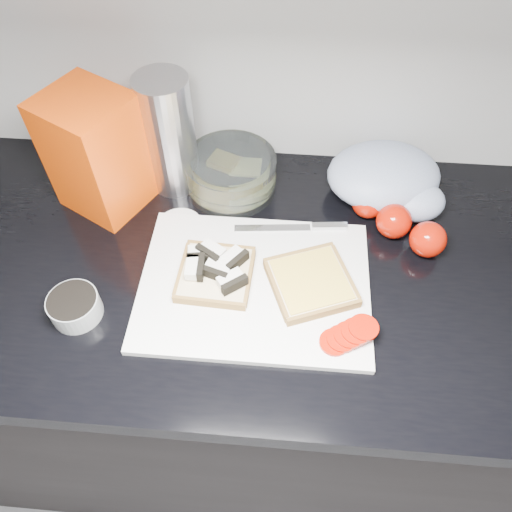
{
  "coord_description": "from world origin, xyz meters",
  "views": [
    {
      "loc": [
        0.1,
        0.65,
        1.63
      ],
      "look_at": [
        0.05,
        1.17,
        0.95
      ],
      "focal_mm": 35.0,
      "sensor_mm": 36.0,
      "label": 1
    }
  ],
  "objects_px": {
    "bread_bag": "(97,153)",
    "steel_canister": "(169,135)",
    "glass_bowl": "(231,174)",
    "cutting_board": "(255,285)"
  },
  "relations": [
    {
      "from": "bread_bag",
      "to": "steel_canister",
      "type": "bearing_deg",
      "value": 53.52
    },
    {
      "from": "glass_bowl",
      "to": "steel_canister",
      "type": "bearing_deg",
      "value": 176.06
    },
    {
      "from": "cutting_board",
      "to": "bread_bag",
      "type": "distance_m",
      "value": 0.38
    },
    {
      "from": "glass_bowl",
      "to": "steel_canister",
      "type": "relative_size",
      "value": 0.76
    },
    {
      "from": "glass_bowl",
      "to": "steel_canister",
      "type": "distance_m",
      "value": 0.14
    },
    {
      "from": "cutting_board",
      "to": "steel_canister",
      "type": "distance_m",
      "value": 0.33
    },
    {
      "from": "glass_bowl",
      "to": "bread_bag",
      "type": "distance_m",
      "value": 0.26
    },
    {
      "from": "bread_bag",
      "to": "steel_canister",
      "type": "xyz_separation_m",
      "value": [
        0.12,
        0.06,
        0.0
      ]
    },
    {
      "from": "bread_bag",
      "to": "steel_canister",
      "type": "height_order",
      "value": "steel_canister"
    },
    {
      "from": "steel_canister",
      "to": "cutting_board",
      "type": "bearing_deg",
      "value": -53.71
    }
  ]
}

